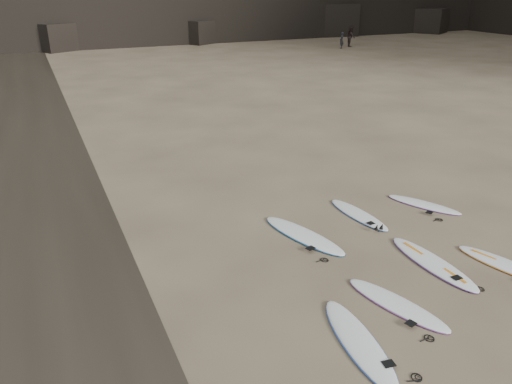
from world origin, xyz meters
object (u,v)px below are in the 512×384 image
surfboard_2 (433,263)px  surfboard_5 (303,235)px  surfboard_7 (424,204)px  person_a (342,40)px  surfboard_3 (508,266)px  surfboard_1 (397,304)px  surfboard_6 (358,214)px  surfboard_0 (359,341)px  person_b (351,37)px

surfboard_2 → surfboard_5: (-2.12, 2.49, 0.00)m
surfboard_7 → person_a: 36.69m
surfboard_5 → person_a: (22.21, 32.22, 0.72)m
surfboard_2 → surfboard_7: 3.45m
surfboard_2 → person_a: 40.10m
surfboard_5 → surfboard_7: 4.25m
surfboard_2 → surfboard_3: bearing=-29.5°
surfboard_1 → surfboard_3: (3.36, 0.14, 0.00)m
surfboard_7 → person_a: size_ratio=1.46×
surfboard_1 → surfboard_6: size_ratio=1.03×
surfboard_6 → person_a: (20.15, 31.76, 0.72)m
surfboard_0 → surfboard_1: (1.40, 0.65, -0.00)m
surfboard_5 → person_b: 40.78m
surfboard_2 → person_b: person_b is taller
person_a → surfboard_0: bearing=-17.9°
surfboard_5 → person_a: size_ratio=1.83×
surfboard_5 → surfboard_6: (2.06, 0.46, -0.01)m
surfboard_3 → surfboard_6: bearing=96.9°
surfboard_3 → person_a: bearing=46.5°
surfboard_3 → surfboard_5: bearing=121.9°
surfboard_0 → surfboard_2: (3.24, 1.61, 0.00)m
surfboard_0 → person_a: (23.32, 36.31, 0.72)m
surfboard_6 → surfboard_0: bearing=-130.1°
surfboard_3 → person_b: size_ratio=1.28×
surfboard_6 → person_a: bearing=52.4°
surfboard_2 → surfboard_0: bearing=-154.7°
surfboard_0 → surfboard_5: surfboard_5 is taller
surfboard_2 → person_a: size_ratio=1.79×
surfboard_1 → person_a: 41.87m
surfboard_3 → person_a: person_a is taller
surfboard_1 → person_b: size_ratio=1.27×
surfboard_6 → person_b: 39.23m
surfboard_0 → surfboard_7: size_ratio=1.19×
person_a → surfboard_1: bearing=-16.8°
surfboard_3 → surfboard_6: 4.09m
surfboard_2 → surfboard_1: bearing=-153.5°
surfboard_6 → person_b: size_ratio=1.23×
surfboard_0 → surfboard_7: bearing=47.1°
surfboard_5 → surfboard_0: bearing=-121.6°
surfboard_2 → person_a: (20.09, 34.70, 0.72)m
surfboard_3 → person_a: (18.56, 35.53, 0.72)m
surfboard_3 → surfboard_2: bearing=135.7°
surfboard_1 → surfboard_2: surfboard_2 is taller
surfboard_1 → surfboard_5: 3.46m
surfboard_6 → surfboard_3: bearing=-72.3°
surfboard_7 → surfboard_3: bearing=-127.2°
surfboard_6 → surfboard_7: (2.19, -0.23, -0.00)m
surfboard_6 → surfboard_5: bearing=-172.6°
person_b → surfboard_1: bearing=172.2°
person_a → surfboard_5: bearing=-19.8°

